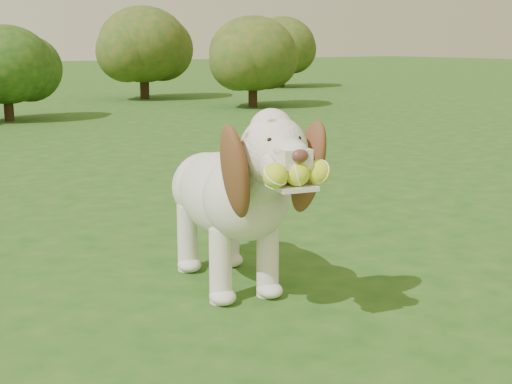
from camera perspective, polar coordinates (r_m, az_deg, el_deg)
ground at (r=3.17m, az=-9.88°, el=-9.57°), size 80.00×80.00×0.00m
dog at (r=3.29m, az=-1.84°, el=0.08°), size 0.62×1.37×0.90m
shrub_h at (r=18.49m, az=2.06°, el=11.62°), size 1.72×1.72×1.78m
shrub_c at (r=11.14m, az=-19.40°, el=9.59°), size 1.35×1.35×1.40m
shrub_d at (r=12.80m, az=-0.26°, el=11.01°), size 1.55×1.55×1.60m
shrub_f at (r=14.79m, az=-9.01°, el=11.58°), size 1.80×1.80×1.86m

